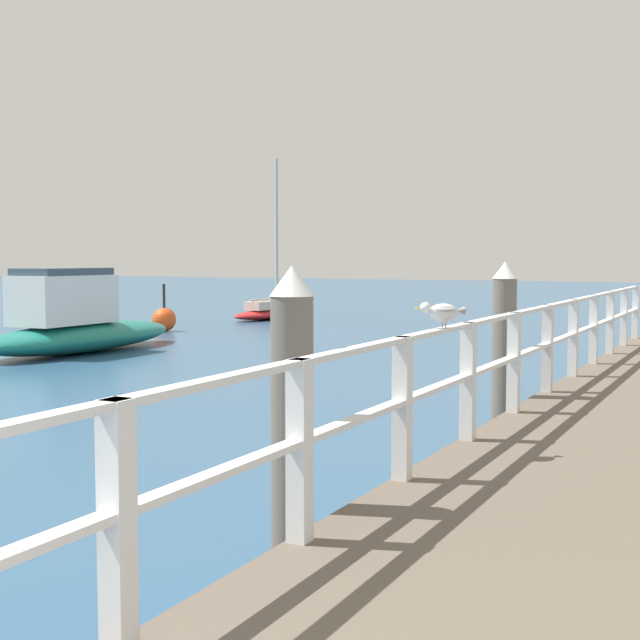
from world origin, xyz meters
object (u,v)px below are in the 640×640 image
boat_3 (76,324)px  channel_buoy (164,319)px  dock_piling_near (292,427)px  seagull_foreground (442,312)px  boat_0 (272,311)px  dock_piling_far (504,352)px

boat_3 → channel_buoy: size_ratio=4.32×
dock_piling_near → seagull_foreground: size_ratio=5.16×
boat_0 → boat_3: size_ratio=0.93×
dock_piling_far → boat_0: boat_0 is taller
dock_piling_far → channel_buoy: size_ratio=1.53×
seagull_foreground → boat_3: (-11.74, 8.59, -1.10)m
dock_piling_far → seagull_foreground: dock_piling_far is taller
dock_piling_far → dock_piling_near: bearing=-90.0°
dock_piling_far → boat_3: dock_piling_far is taller
boat_0 → boat_3: bearing=-75.5°
seagull_foreground → channel_buoy: (-13.44, 14.15, -1.38)m
channel_buoy → dock_piling_near: bearing=-50.8°
boat_0 → channel_buoy: size_ratio=4.03×
dock_piling_far → seagull_foreground: 3.40m
boat_3 → dock_piling_far: bearing=154.1°
boat_3 → dock_piling_near: bearing=136.4°
dock_piling_far → seagull_foreground: size_ratio=5.16×
boat_0 → boat_3: (1.49, -11.55, 0.35)m
dock_piling_near → dock_piling_far: 5.19m
boat_3 → channel_buoy: 5.83m
seagull_foreground → channel_buoy: size_ratio=0.30×
boat_3 → boat_0: bearing=-83.6°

